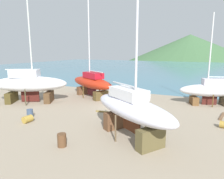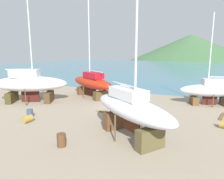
{
  "view_description": "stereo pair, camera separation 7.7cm",
  "coord_description": "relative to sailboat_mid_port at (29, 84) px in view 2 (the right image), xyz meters",
  "views": [
    {
      "loc": [
        8.68,
        -20.22,
        6.16
      ],
      "look_at": [
        -0.58,
        -0.38,
        1.96
      ],
      "focal_mm": 33.06,
      "sensor_mm": 36.0,
      "label": 1
    },
    {
      "loc": [
        8.75,
        -20.19,
        6.16
      ],
      "look_at": [
        -0.58,
        -0.38,
        1.96
      ],
      "focal_mm": 33.06,
      "sensor_mm": 36.0,
      "label": 2
    }
  ],
  "objects": [
    {
      "name": "ground_plane",
      "position": [
        10.39,
        -2.22,
        -2.25
      ],
      "size": [
        52.22,
        52.22,
        0.0
      ],
      "primitive_type": "plane",
      "color": "gray"
    },
    {
      "name": "sea_water",
      "position": [
        10.39,
        55.09,
        -2.25
      ],
      "size": [
        144.02,
        88.52,
        0.01
      ],
      "primitive_type": "cube",
      "color": "teal",
      "rests_on": "ground"
    },
    {
      "name": "headland_hill",
      "position": [
        3.77,
        167.95,
        -2.25
      ],
      "size": [
        175.84,
        175.84,
        37.63
      ],
      "primitive_type": "cone",
      "color": "#3E643C",
      "rests_on": "ground"
    },
    {
      "name": "sailboat_mid_port",
      "position": [
        0.0,
        0.0,
        0.0
      ],
      "size": [
        9.11,
        6.58,
        14.08
      ],
      "rotation": [
        0.0,
        0.0,
        0.48
      ],
      "color": "#4C3520",
      "rests_on": "ground"
    },
    {
      "name": "sailboat_large_starboard",
      "position": [
        14.42,
        -4.48,
        -0.12
      ],
      "size": [
        8.14,
        6.59,
        12.38
      ],
      "rotation": [
        0.0,
        0.0,
        -0.59
      ],
      "color": "brown",
      "rests_on": "ground"
    },
    {
      "name": "sailboat_small_center",
      "position": [
        19.5,
        7.79,
        -0.56
      ],
      "size": [
        7.0,
        4.02,
        10.11
      ],
      "rotation": [
        0.0,
        0.0,
        3.48
      ],
      "color": "brown",
      "rests_on": "ground"
    },
    {
      "name": "sailboat_far_slipway",
      "position": [
        5.29,
        5.54,
        -0.28
      ],
      "size": [
        8.63,
        6.04,
        15.3
      ],
      "rotation": [
        0.0,
        0.0,
        2.66
      ],
      "color": "brown",
      "rests_on": "ground"
    },
    {
      "name": "barrel_ochre",
      "position": [
        10.86,
        -7.72,
        -1.82
      ],
      "size": [
        0.65,
        0.65,
        0.87
      ],
      "primitive_type": "cylinder",
      "rotation": [
        0.0,
        0.0,
        0.12
      ],
      "color": "brown",
      "rests_on": "ground"
    },
    {
      "name": "barrel_rust_far",
      "position": [
        -3.9,
        4.16,
        -1.92
      ],
      "size": [
        1.1,
        1.12,
        0.66
      ],
      "primitive_type": "cylinder",
      "rotation": [
        1.57,
        0.0,
        2.41
      ],
      "color": "#65280F",
      "rests_on": "ground"
    },
    {
      "name": "barrel_tar_black",
      "position": [
        5.27,
        -5.33,
        -1.95
      ],
      "size": [
        0.67,
        0.84,
        0.61
      ],
      "primitive_type": "cylinder",
      "rotation": [
        1.57,
        0.0,
        3.05
      ],
      "color": "olive",
      "rests_on": "ground"
    },
    {
      "name": "barrel_by_slipway",
      "position": [
        4.38,
        -4.21,
        -1.87
      ],
      "size": [
        0.73,
        0.73,
        0.76
      ],
      "primitive_type": "cylinder",
      "rotation": [
        0.0,
        0.0,
        1.19
      ],
      "color": "#3C4D68",
      "rests_on": "ground"
    },
    {
      "name": "timber_long_aft",
      "position": [
        20.6,
        3.47,
        -2.18
      ],
      "size": [
        0.64,
        2.41,
        0.13
      ],
      "primitive_type": "cube",
      "rotation": [
        0.0,
        0.0,
        1.4
      ],
      "color": "brown",
      "rests_on": "ground"
    },
    {
      "name": "timber_plank_near",
      "position": [
        10.67,
        0.07,
        -2.18
      ],
      "size": [
        3.16,
        0.43,
        0.15
      ],
      "primitive_type": "cube",
      "rotation": [
        0.0,
        0.0,
        0.09
      ],
      "color": "olive",
      "rests_on": "ground"
    }
  ]
}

